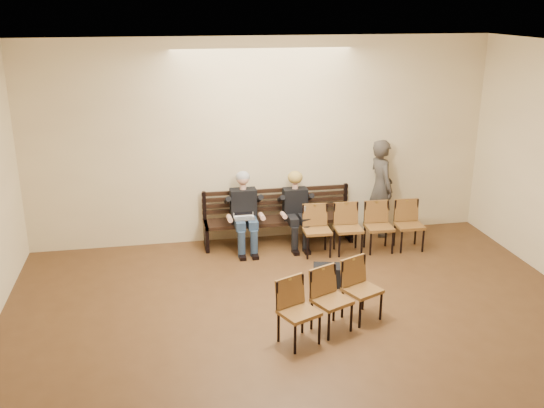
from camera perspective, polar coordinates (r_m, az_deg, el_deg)
The scene contains 10 objects.
room_walls at distance 6.24m, azimuth 5.79°, elevation 4.63°, with size 8.02×10.01×3.51m.
bench at distance 10.57m, azimuth 0.62°, elevation -2.53°, with size 2.60×0.90×0.45m, color black.
seated_man at distance 10.21m, azimuth -2.63°, elevation -0.75°, with size 0.54×0.75×1.31m, color black, non-canonical shape.
seated_woman at distance 10.39m, azimuth 2.29°, elevation -0.78°, with size 0.51×0.70×1.18m, color black, non-canonical shape.
laptop at distance 10.09m, azimuth -2.60°, elevation -1.47°, with size 0.34×0.27×0.25m, color #B5B5BA.
water_bottle at distance 10.16m, azimuth 3.05°, elevation -1.34°, with size 0.08×0.08×0.25m, color silver.
bag at distance 9.11m, azimuth 5.23°, elevation -6.69°, with size 0.42×0.29×0.31m, color black.
passerby at distance 10.92m, azimuth 10.24°, elevation 2.18°, with size 0.73×0.48×2.01m, color #3A3430.
chair_row_front at distance 10.25m, azimuth 8.63°, elevation -2.27°, with size 2.04×0.46×0.84m, color brown.
chair_row_back at distance 7.81m, azimuth 5.66°, elevation -9.10°, with size 1.49×0.45×0.83m, color brown.
Camera 1 is at (-1.75, -5.01, 4.03)m, focal length 40.00 mm.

